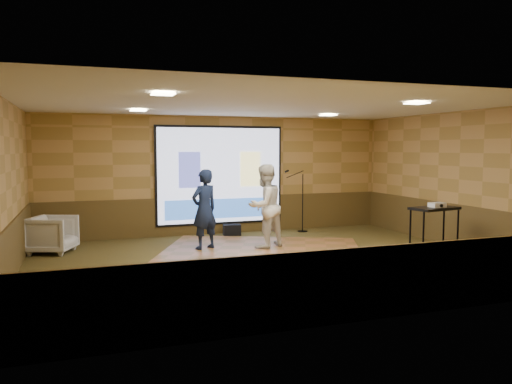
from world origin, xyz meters
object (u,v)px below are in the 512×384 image
object	(u,v)px
player_left	(204,209)
av_table	(434,222)
player_right	(265,206)
projector_screen	(220,176)
duffel_bag	(232,230)
dance_floor	(262,250)
mic_stand	(301,213)
banquet_chair	(52,234)
projector	(437,205)

from	to	relation	value
player_left	av_table	distance (m)	4.72
player_right	av_table	xyz separation A→B (m)	(2.87, -1.97, -0.21)
projector_screen	duffel_bag	bearing A→B (deg)	-60.56
dance_floor	player_left	size ratio (longest dim) A/B	2.43
projector_screen	mic_stand	distance (m)	2.32
player_right	projector_screen	bearing A→B (deg)	-105.06
duffel_bag	player_left	bearing A→B (deg)	-124.40
mic_stand	player_right	bearing A→B (deg)	-135.12
dance_floor	banquet_chair	world-z (taller)	banquet_chair
player_left	player_right	xyz separation A→B (m)	(1.28, -0.28, 0.05)
player_right	banquet_chair	size ratio (longest dim) A/B	2.11
mic_stand	duffel_bag	distance (m)	1.89
player_left	mic_stand	size ratio (longest dim) A/B	1.05
dance_floor	player_left	distance (m)	1.52
mic_stand	banquet_chair	world-z (taller)	mic_stand
projector_screen	dance_floor	xyz separation A→B (m)	(0.25, -2.44, -1.46)
av_table	banquet_chair	world-z (taller)	av_table
player_left	duffel_bag	size ratio (longest dim) A/B	3.94
duffel_bag	av_table	bearing A→B (deg)	-51.45
mic_stand	duffel_bag	size ratio (longest dim) A/B	3.76
dance_floor	duffel_bag	size ratio (longest dim) A/B	9.56
player_right	projector	size ratio (longest dim) A/B	6.58
player_right	duffel_bag	bearing A→B (deg)	-109.16
dance_floor	av_table	xyz separation A→B (m)	(3.01, -1.74, 0.71)
projector	mic_stand	world-z (taller)	mic_stand
duffel_bag	banquet_chair	bearing A→B (deg)	-168.82
av_table	projector	xyz separation A→B (m)	(0.01, -0.05, 0.34)
projector	dance_floor	bearing A→B (deg)	150.70
projector_screen	mic_stand	world-z (taller)	projector_screen
dance_floor	projector	size ratio (longest dim) A/B	15.08
player_left	duffel_bag	world-z (taller)	player_left
banquet_chair	duffel_bag	size ratio (longest dim) A/B	1.98
mic_stand	projector	bearing A→B (deg)	-74.32
mic_stand	duffel_bag	world-z (taller)	mic_stand
projector_screen	dance_floor	size ratio (longest dim) A/B	0.80
player_left	player_right	distance (m)	1.31
player_left	projector	bearing A→B (deg)	127.55
dance_floor	av_table	bearing A→B (deg)	-30.10
player_left	mic_stand	bearing A→B (deg)	-176.38
projector_screen	banquet_chair	bearing A→B (deg)	-163.52
projector_screen	player_left	xyz separation A→B (m)	(-0.89, -1.93, -0.59)
dance_floor	projector	distance (m)	3.67
projector	mic_stand	size ratio (longest dim) A/B	0.17
player_left	av_table	bearing A→B (deg)	128.01
av_table	mic_stand	bearing A→B (deg)	107.74
mic_stand	duffel_bag	bearing A→B (deg)	175.46
player_right	duffel_bag	world-z (taller)	player_right
av_table	player_right	bearing A→B (deg)	145.46
player_right	banquet_chair	xyz separation A→B (m)	(-4.35, 1.04, -0.55)
projector_screen	player_right	size ratio (longest dim) A/B	1.83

